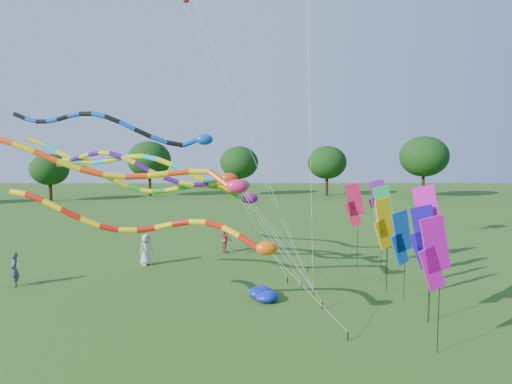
{
  "coord_description": "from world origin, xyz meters",
  "views": [
    {
      "loc": [
        -0.17,
        -14.97,
        6.55
      ],
      "look_at": [
        -0.11,
        4.54,
        4.8
      ],
      "focal_mm": 30.0,
      "sensor_mm": 36.0,
      "label": 1
    }
  ],
  "objects_px": {
    "blue_nylon_heap": "(271,292)",
    "person_c": "(226,239)",
    "tube_kite_orange": "(122,167)",
    "person_a": "(146,250)",
    "tube_kite_red": "(169,228)",
    "person_b": "(14,270)"
  },
  "relations": [
    {
      "from": "blue_nylon_heap",
      "to": "person_c",
      "type": "bearing_deg",
      "value": 105.99
    },
    {
      "from": "tube_kite_orange",
      "to": "person_a",
      "type": "relative_size",
      "value": 8.91
    },
    {
      "from": "tube_kite_red",
      "to": "person_a",
      "type": "distance_m",
      "value": 9.91
    },
    {
      "from": "tube_kite_red",
      "to": "person_a",
      "type": "relative_size",
      "value": 6.79
    },
    {
      "from": "blue_nylon_heap",
      "to": "person_a",
      "type": "bearing_deg",
      "value": 140.66
    },
    {
      "from": "person_a",
      "to": "tube_kite_orange",
      "type": "bearing_deg",
      "value": -133.66
    },
    {
      "from": "tube_kite_red",
      "to": "blue_nylon_heap",
      "type": "distance_m",
      "value": 6.11
    },
    {
      "from": "tube_kite_orange",
      "to": "blue_nylon_heap",
      "type": "height_order",
      "value": "tube_kite_orange"
    },
    {
      "from": "tube_kite_orange",
      "to": "blue_nylon_heap",
      "type": "bearing_deg",
      "value": 10.77
    },
    {
      "from": "tube_kite_red",
      "to": "blue_nylon_heap",
      "type": "xyz_separation_m",
      "value": [
        3.92,
        3.1,
        -3.51
      ]
    },
    {
      "from": "tube_kite_red",
      "to": "person_a",
      "type": "xyz_separation_m",
      "value": [
        -3.2,
        8.94,
        -2.85
      ]
    },
    {
      "from": "tube_kite_orange",
      "to": "person_a",
      "type": "height_order",
      "value": "tube_kite_orange"
    },
    {
      "from": "person_a",
      "to": "person_c",
      "type": "xyz_separation_m",
      "value": [
        4.51,
        3.29,
        -0.04
      ]
    },
    {
      "from": "tube_kite_orange",
      "to": "person_c",
      "type": "xyz_separation_m",
      "value": [
        3.78,
        9.78,
        -5.1
      ]
    },
    {
      "from": "tube_kite_orange",
      "to": "person_b",
      "type": "xyz_separation_m",
      "value": [
        -6.2,
        2.41,
        -5.13
      ]
    },
    {
      "from": "blue_nylon_heap",
      "to": "person_c",
      "type": "distance_m",
      "value": 9.52
    },
    {
      "from": "tube_kite_orange",
      "to": "person_c",
      "type": "height_order",
      "value": "tube_kite_orange"
    },
    {
      "from": "blue_nylon_heap",
      "to": "person_c",
      "type": "xyz_separation_m",
      "value": [
        -2.62,
        9.13,
        0.61
      ]
    },
    {
      "from": "tube_kite_orange",
      "to": "person_b",
      "type": "height_order",
      "value": "tube_kite_orange"
    },
    {
      "from": "tube_kite_orange",
      "to": "blue_nylon_heap",
      "type": "relative_size",
      "value": 9.39
    },
    {
      "from": "tube_kite_orange",
      "to": "person_c",
      "type": "bearing_deg",
      "value": 73.83
    },
    {
      "from": "person_b",
      "to": "person_c",
      "type": "height_order",
      "value": "person_c"
    }
  ]
}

